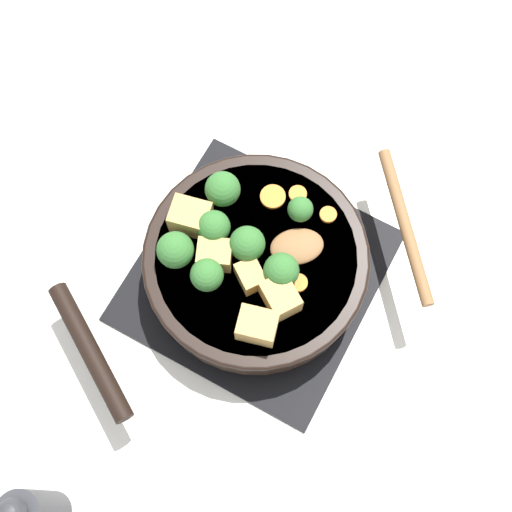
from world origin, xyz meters
TOP-DOWN VIEW (x-y plane):
  - ground_plane at (0.00, 0.00)m, footprint 2.40×2.40m
  - front_burner_grate at (0.00, 0.00)m, footprint 0.31×0.31m
  - skillet_pan at (-0.00, 0.00)m, footprint 0.41×0.35m
  - wooden_spoon at (0.08, -0.10)m, footprint 0.22×0.22m
  - tofu_cube_center_large at (-0.04, -0.05)m, footprint 0.06×0.06m
  - tofu_cube_near_handle at (0.00, 0.09)m, footprint 0.05×0.06m
  - tofu_cube_east_chunk at (-0.08, -0.05)m, footprint 0.05×0.05m
  - tofu_cube_west_chunk at (-0.03, -0.01)m, footprint 0.04×0.05m
  - tofu_cube_back_piece at (-0.03, 0.04)m, footprint 0.05×0.05m
  - broccoli_floret_near_spoon at (0.07, -0.02)m, footprint 0.03×0.03m
  - broccoli_floret_center_top at (-0.05, 0.09)m, footprint 0.05×0.05m
  - broccoli_floret_east_rim at (-0.01, -0.04)m, footprint 0.04×0.04m
  - broccoli_floret_west_rim at (0.05, 0.07)m, footprint 0.05×0.05m
  - broccoli_floret_north_edge at (0.00, 0.01)m, footprint 0.04×0.04m
  - broccoli_floret_south_cluster at (-0.06, 0.04)m, footprint 0.04×0.04m
  - broccoli_floret_mid_floret at (-0.00, 0.06)m, footprint 0.04×0.04m
  - carrot_slice_orange_thin at (0.10, -0.01)m, footprint 0.02×0.02m
  - carrot_slice_near_center at (0.08, 0.02)m, footprint 0.03×0.03m
  - carrot_slice_edge_slice at (-0.01, -0.06)m, footprint 0.02×0.02m
  - carrot_slice_under_broccoli at (0.09, -0.05)m, footprint 0.02×0.02m
  - pepper_mill at (-0.39, 0.07)m, footprint 0.05×0.05m

SIDE VIEW (x-z plane):
  - ground_plane at x=0.00m, z-range 0.00..0.00m
  - front_burner_grate at x=0.00m, z-range 0.00..0.03m
  - skillet_pan at x=0.00m, z-range 0.03..0.09m
  - pepper_mill at x=-0.39m, z-range -0.01..0.16m
  - carrot_slice_orange_thin at x=0.10m, z-range 0.08..0.09m
  - carrot_slice_near_center at x=0.08m, z-range 0.08..0.09m
  - carrot_slice_edge_slice at x=-0.01m, z-range 0.08..0.09m
  - carrot_slice_under_broccoli at x=0.09m, z-range 0.08..0.09m
  - wooden_spoon at x=0.08m, z-range 0.08..0.10m
  - tofu_cube_west_chunk at x=-0.03m, z-range 0.08..0.11m
  - tofu_cube_back_piece at x=-0.03m, z-range 0.08..0.12m
  - tofu_cube_center_large at x=-0.04m, z-range 0.08..0.12m
  - tofu_cube_east_chunk at x=-0.08m, z-range 0.08..0.12m
  - tofu_cube_near_handle at x=0.00m, z-range 0.08..0.12m
  - broccoli_floret_near_spoon at x=0.07m, z-range 0.09..0.13m
  - broccoli_floret_south_cluster at x=-0.06m, z-range 0.09..0.13m
  - broccoli_floret_mid_floret at x=0.00m, z-range 0.09..0.14m
  - broccoli_floret_east_rim at x=-0.01m, z-range 0.09..0.14m
  - broccoli_floret_north_edge at x=0.00m, z-range 0.09..0.14m
  - broccoli_floret_west_rim at x=0.05m, z-range 0.09..0.14m
  - broccoli_floret_center_top at x=-0.05m, z-range 0.09..0.14m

